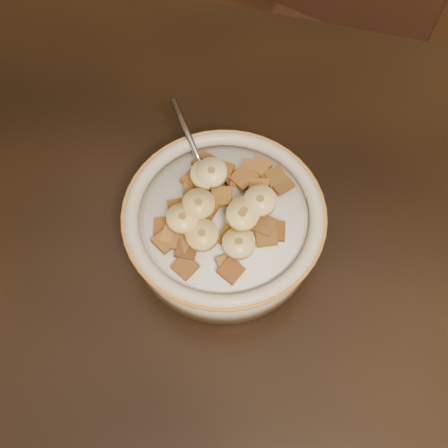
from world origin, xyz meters
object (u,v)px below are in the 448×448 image
(cereal_bowl, at_px, (224,227))
(spoon, at_px, (212,190))
(chair, at_px, (327,71))
(table, at_px, (215,323))

(cereal_bowl, xyz_separation_m, spoon, (-0.02, 0.02, 0.03))
(spoon, bearing_deg, chair, -137.45)
(chair, height_order, cereal_bowl, chair)
(chair, distance_m, cereal_bowl, 0.66)
(table, xyz_separation_m, cereal_bowl, (-0.02, 0.09, 0.04))
(cereal_bowl, distance_m, spoon, 0.04)
(chair, distance_m, spoon, 0.65)
(chair, xyz_separation_m, spoon, (-0.09, -0.55, 0.35))
(table, bearing_deg, chair, 85.17)
(table, relative_size, chair, 1.53)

